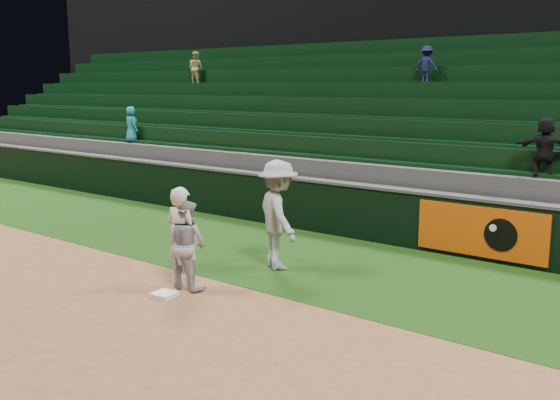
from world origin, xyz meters
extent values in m
plane|color=brown|center=(0.00, 0.00, 0.00)|extent=(70.00, 70.00, 0.00)
cube|color=#14330C|center=(0.00, 3.00, 0.00)|extent=(36.00, 4.20, 0.01)
cube|color=black|center=(0.00, 17.45, 6.00)|extent=(40.00, 12.00, 12.00)
cube|color=white|center=(-0.31, -0.26, 0.04)|extent=(0.40, 0.40, 0.08)
imported|color=silver|center=(-0.41, 0.25, 0.88)|extent=(0.67, 0.47, 1.77)
imported|color=#9699A0|center=(-0.35, 0.30, 0.77)|extent=(0.77, 0.61, 1.54)
imported|color=#9899A4|center=(0.16, 2.18, 1.04)|extent=(1.54, 1.36, 2.06)
cube|color=black|center=(0.00, 5.20, 0.60)|extent=(36.00, 0.35, 1.20)
cube|color=#D84C0A|center=(3.00, 5.01, 0.60)|extent=(2.60, 0.05, 1.00)
cylinder|color=black|center=(3.40, 4.98, 0.60)|extent=(0.64, 0.02, 0.64)
cylinder|color=white|center=(3.25, 4.96, 0.72)|extent=(0.14, 0.02, 0.14)
cube|color=#424244|center=(0.00, 5.20, 1.22)|extent=(36.00, 0.40, 0.06)
cube|color=#38383A|center=(0.00, 5.92, 0.82)|extent=(36.00, 0.85, 1.65)
cube|color=black|center=(0.00, 6.18, 1.90)|extent=(36.00, 0.14, 0.50)
cube|color=black|center=(0.00, 6.01, 1.69)|extent=(36.00, 0.45, 0.08)
cube|color=#38383A|center=(0.00, 6.78, 1.05)|extent=(36.00, 0.85, 2.10)
cube|color=black|center=(0.00, 7.03, 2.35)|extent=(36.00, 0.14, 0.50)
cube|color=black|center=(0.00, 6.86, 2.14)|extent=(36.00, 0.45, 0.08)
cube|color=#38383A|center=(0.00, 7.62, 1.27)|extent=(36.00, 0.85, 2.55)
cube|color=black|center=(0.00, 7.88, 2.80)|extent=(36.00, 0.14, 0.50)
cube|color=black|center=(0.00, 7.71, 2.59)|extent=(36.00, 0.45, 0.08)
cube|color=#38383A|center=(0.00, 8.47, 1.50)|extent=(36.00, 0.85, 3.00)
cube|color=black|center=(0.00, 8.73, 3.25)|extent=(36.00, 0.14, 0.50)
cube|color=black|center=(0.00, 8.56, 3.04)|extent=(36.00, 0.45, 0.08)
cube|color=#38383A|center=(0.00, 9.32, 1.73)|extent=(36.00, 0.85, 3.45)
cube|color=black|center=(0.00, 9.58, 3.70)|extent=(36.00, 0.14, 0.50)
cube|color=black|center=(0.00, 9.41, 3.49)|extent=(36.00, 0.45, 0.08)
cube|color=#38383A|center=(0.00, 10.18, 1.95)|extent=(36.00, 0.85, 3.90)
cube|color=black|center=(0.00, 10.43, 4.15)|extent=(36.00, 0.14, 0.50)
cube|color=black|center=(0.00, 10.26, 3.94)|extent=(36.00, 0.45, 0.08)
cube|color=#38383A|center=(0.00, 11.02, 2.17)|extent=(36.00, 0.85, 4.35)
cube|color=black|center=(0.00, 11.28, 4.60)|extent=(36.00, 0.14, 0.50)
cube|color=black|center=(0.00, 11.11, 4.39)|extent=(36.00, 0.45, 0.08)
imported|color=#177082|center=(-8.64, 5.88, 2.21)|extent=(0.62, 0.47, 1.13)
imported|color=black|center=(3.85, 5.88, 2.25)|extent=(1.15, 0.54, 1.19)
imported|color=#9C965B|center=(-9.15, 9.28, 4.03)|extent=(0.60, 0.49, 1.17)
imported|color=#101136|center=(-0.27, 9.28, 3.97)|extent=(0.69, 0.43, 1.03)
camera|label=1|loc=(7.21, -6.82, 3.43)|focal=40.00mm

